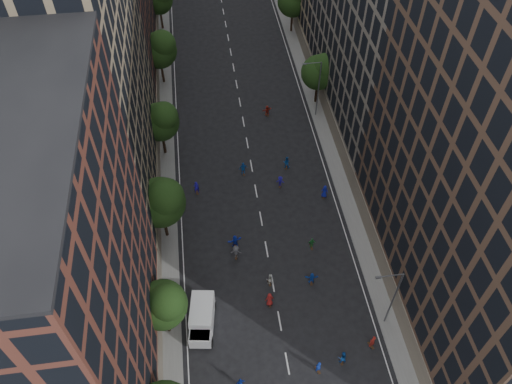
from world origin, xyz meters
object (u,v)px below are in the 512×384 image
streetlamp_far (317,86)px  cargo_van (202,318)px  skater_1 (318,367)px  streetlamp_near (392,296)px  skater_2 (342,357)px

streetlamp_far → cargo_van: 36.05m
cargo_van → skater_1: cargo_van is taller
cargo_van → skater_1: size_ratio=3.21×
streetlamp_far → cargo_van: bearing=-120.5°
streetlamp_near → skater_2: size_ratio=5.12×
streetlamp_near → streetlamp_far: bearing=90.0°
streetlamp_near → skater_1: bearing=-152.0°
streetlamp_near → skater_1: streetlamp_near is taller
streetlamp_near → cargo_van: bearing=173.4°
streetlamp_near → cargo_van: streetlamp_near is taller
streetlamp_far → skater_2: (-5.17, -36.49, -4.28)m
streetlamp_far → cargo_van: (-18.18, -30.91, -3.73)m
streetlamp_far → skater_2: 37.10m
streetlamp_far → skater_1: streetlamp_far is taller
streetlamp_near → skater_1: 9.66m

